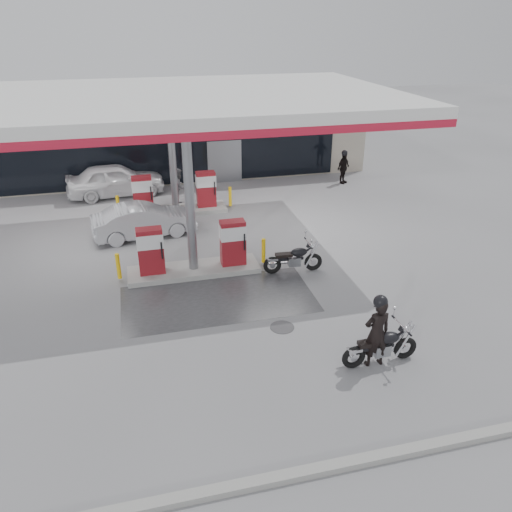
{
  "coord_description": "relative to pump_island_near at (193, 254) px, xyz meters",
  "views": [
    {
      "loc": [
        -1.63,
        -13.42,
        8.11
      ],
      "look_at": [
        1.81,
        0.33,
        1.2
      ],
      "focal_mm": 35.0,
      "sensor_mm": 36.0,
      "label": 1
    }
  ],
  "objects": [
    {
      "name": "attendant",
      "position": [
        0.28,
        7.0,
        0.15
      ],
      "size": [
        0.85,
        0.98,
        1.73
      ],
      "primitive_type": "imported",
      "rotation": [
        0.0,
        0.0,
        1.3
      ],
      "color": "#505155",
      "rests_on": "ground"
    },
    {
      "name": "sedan_white",
      "position": [
        -2.59,
        9.06,
        0.08
      ],
      "size": [
        4.83,
        2.37,
        1.59
      ],
      "primitive_type": "imported",
      "rotation": [
        0.0,
        0.0,
        1.68
      ],
      "color": "white",
      "rests_on": "ground"
    },
    {
      "name": "pump_island_near",
      "position": [
        0.0,
        0.0,
        0.0
      ],
      "size": [
        5.14,
        1.3,
        1.78
      ],
      "color": "#9E9E99",
      "rests_on": "ground"
    },
    {
      "name": "parked_car_left",
      "position": [
        -4.5,
        12.0,
        -0.13
      ],
      "size": [
        4.31,
        2.66,
        1.17
      ],
      "primitive_type": "imported",
      "rotation": [
        0.0,
        0.0,
        1.3
      ],
      "color": "#55121B",
      "rests_on": "ground"
    },
    {
      "name": "ground",
      "position": [
        0.0,
        -2.0,
        -0.71
      ],
      "size": [
        90.0,
        90.0,
        0.0
      ],
      "primitive_type": "plane",
      "color": "gray",
      "rests_on": "ground"
    },
    {
      "name": "canopy",
      "position": [
        0.0,
        3.0,
        4.56
      ],
      "size": [
        16.0,
        10.02,
        5.51
      ],
      "color": "silver",
      "rests_on": "ground"
    },
    {
      "name": "biker_main",
      "position": [
        3.79,
        -6.15,
        0.24
      ],
      "size": [
        0.7,
        0.47,
        1.9
      ],
      "primitive_type": "imported",
      "rotation": [
        0.0,
        0.0,
        3.17
      ],
      "color": "black",
      "rests_on": "ground"
    },
    {
      "name": "hatchback_silver",
      "position": [
        -1.49,
        3.6,
        -0.04
      ],
      "size": [
        4.22,
        2.0,
        1.34
      ],
      "primitive_type": "imported",
      "rotation": [
        0.0,
        0.0,
        1.72
      ],
      "color": "#A8ABB0",
      "rests_on": "ground"
    },
    {
      "name": "pump_island_far",
      "position": [
        0.0,
        6.0,
        0.0
      ],
      "size": [
        5.14,
        1.3,
        1.78
      ],
      "color": "#9E9E99",
      "rests_on": "ground"
    },
    {
      "name": "drain_cover",
      "position": [
        2.0,
        -4.0,
        -0.71
      ],
      "size": [
        0.7,
        0.7,
        0.01
      ],
      "primitive_type": "cylinder",
      "color": "#38383A",
      "rests_on": "ground"
    },
    {
      "name": "store_building",
      "position": [
        0.01,
        13.94,
        1.3
      ],
      "size": [
        22.0,
        8.22,
        4.0
      ],
      "color": "beige",
      "rests_on": "ground"
    },
    {
      "name": "wet_patch",
      "position": [
        0.5,
        -2.0,
        -0.71
      ],
      "size": [
        6.0,
        3.0,
        0.0
      ],
      "primitive_type": "cube",
      "color": "#4C4C4F",
      "rests_on": "ground"
    },
    {
      "name": "parked_motorcycle",
      "position": [
        3.38,
        -0.8,
        -0.23
      ],
      "size": [
        2.09,
        0.8,
        1.07
      ],
      "rotation": [
        0.0,
        0.0,
        -0.07
      ],
      "color": "black",
      "rests_on": "ground"
    },
    {
      "name": "main_motorcycle",
      "position": [
        3.98,
        -6.14,
        -0.23
      ],
      "size": [
        2.09,
        0.8,
        1.07
      ],
      "rotation": [
        0.0,
        0.0,
        0.03
      ],
      "color": "black",
      "rests_on": "ground"
    },
    {
      "name": "biker_walking",
      "position": [
        9.0,
        8.2,
        0.12
      ],
      "size": [
        1.04,
        0.88,
        1.66
      ],
      "primitive_type": "imported",
      "rotation": [
        0.0,
        0.0,
        0.58
      ],
      "color": "black",
      "rests_on": "ground"
    },
    {
      "name": "kerb",
      "position": [
        0.0,
        -9.0,
        -0.64
      ],
      "size": [
        28.0,
        0.25,
        0.15
      ],
      "primitive_type": "cube",
      "color": "gray",
      "rests_on": "ground"
    }
  ]
}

